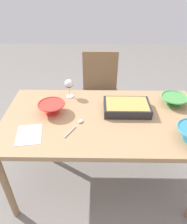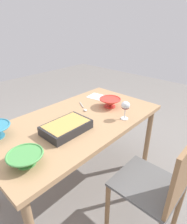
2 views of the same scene
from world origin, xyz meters
name	(u,v)px [view 1 (image 1 of 2)]	position (x,y,z in m)	size (l,w,h in m)	color
ground_plane	(101,179)	(0.00, 0.00, 0.00)	(8.00, 8.00, 0.00)	gray
dining_table	(103,125)	(0.00, 0.00, 0.65)	(1.49, 0.80, 0.73)	tan
chair	(100,92)	(-0.01, 0.76, 0.50)	(0.40, 0.43, 0.91)	#595959
wine_glass	(69,85)	(-0.28, 0.29, 0.84)	(0.07, 0.07, 0.16)	white
casserole_dish	(127,107)	(0.18, 0.08, 0.76)	(0.35, 0.22, 0.07)	#262628
mixing_bowl	(52,108)	(-0.39, 0.05, 0.77)	(0.20, 0.20, 0.09)	red
serving_bowl	(174,100)	(0.57, 0.18, 0.77)	(0.21, 0.21, 0.07)	#4C994C
serving_spoon	(78,124)	(-0.18, -0.10, 0.73)	(0.12, 0.20, 0.01)	silver
napkin	(29,134)	(-0.50, -0.20, 0.73)	(0.16, 0.20, 0.00)	white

